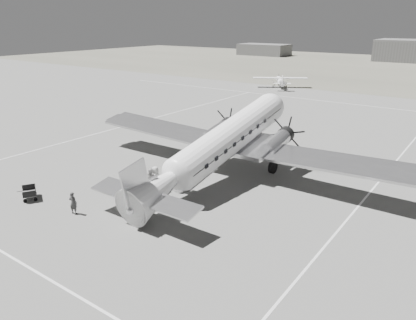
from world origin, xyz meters
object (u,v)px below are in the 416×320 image
Objects in this scene: shed_secondary at (264,50)px; passenger at (156,179)px; baggage_cart_near at (128,190)px; ramp_agent at (152,181)px; ground_crew at (73,203)px; light_plane_left at (280,82)px; dc3_airliner at (223,145)px; baggage_cart_far at (29,193)px.

passenger is at bearing -65.47° from shed_secondary.
baggage_cart_near is 0.77× the size of ramp_agent.
ramp_agent is (1.83, 5.62, 0.19)m from ground_crew.
light_plane_left is at bearing 93.43° from baggage_cart_near.
passenger reaches higher than ground_crew.
light_plane_left is 52.92m from passenger.
dc3_airliner is (56.44, -112.68, 0.89)m from shed_secondary.
passenger is at bearing -119.69° from dc3_airliner.
baggage_cart_far is at bearing -150.11° from baggage_cart_near.
ground_crew is at bearing 34.80° from baggage_cart_far.
passenger is at bearing -105.58° from light_plane_left.
baggage_cart_far is at bearing -129.29° from dc3_airliner.
dc3_airliner is at bearing -52.36° from passenger.
light_plane_left is 58.33m from ground_crew.
light_plane_left is 53.33m from ramp_agent.
shed_secondary reaches higher than ground_crew.
baggage_cart_far is 0.80× the size of ramp_agent.
ramp_agent is at bearing -105.71° from light_plane_left.
ramp_agent is (-2.78, -5.34, -1.94)m from dc3_airliner.
light_plane_left reaches higher than baggage_cart_far.
ramp_agent is (1.08, 1.37, 0.54)m from baggage_cart_near.
baggage_cart_far reaches higher than baggage_cart_near.
baggage_cart_near is at bearing 71.13° from baggage_cart_far.
dc3_airliner is 20.53× the size of baggage_cart_near.
ground_crew is 0.79× the size of passenger.
baggage_cart_near is 0.76× the size of passenger.
dc3_airliner is 49.16m from light_plane_left.
dc3_airliner reaches higher than ground_crew.
ramp_agent reaches higher than baggage_cart_near.
baggage_cart_far is 0.79× the size of passenger.
dc3_airliner is 12.08m from ground_crew.
passenger is at bearing 75.27° from baggage_cart_far.
dc3_airliner is 15.67× the size of passenger.
ramp_agent is 0.99× the size of passenger.
shed_secondary reaches higher than ramp_agent.
passenger is (-0.00, 0.43, 0.01)m from ramp_agent.
ground_crew is at bearing -177.30° from ramp_agent.
ground_crew is 6.33m from passenger.
ground_crew is at bearing -110.89° from baggage_cart_near.
ground_crew is at bearing -67.26° from shed_secondary.
light_plane_left is 7.05× the size of baggage_cart_near.
dc3_airliner is at bearing 49.18° from baggage_cart_near.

